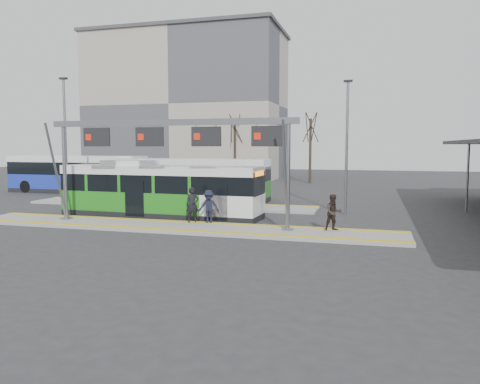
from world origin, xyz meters
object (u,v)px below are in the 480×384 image
object	(u,v)px
passenger_b	(334,212)
passenger_c	(209,207)
gantry	(171,141)
passenger_a	(192,205)
hero_bus	(160,191)

from	to	relation	value
passenger_b	passenger_c	size ratio (longest dim) A/B	0.99
gantry	passenger_b	world-z (taller)	gantry
gantry	passenger_b	distance (m)	8.59
passenger_b	passenger_a	bearing A→B (deg)	151.60
hero_bus	passenger_c	distance (m)	4.44
gantry	passenger_b	xyz separation A→B (m)	(7.91, 0.50, -3.31)
passenger_b	passenger_c	bearing A→B (deg)	151.41
passenger_c	passenger_b	bearing A→B (deg)	-5.24
passenger_c	passenger_a	bearing A→B (deg)	176.23
hero_bus	passenger_c	world-z (taller)	hero_bus
hero_bus	passenger_a	world-z (taller)	hero_bus
gantry	passenger_a	size ratio (longest dim) A/B	7.21
gantry	passenger_c	distance (m)	3.80
gantry	hero_bus	distance (m)	4.69
hero_bus	passenger_c	bearing A→B (deg)	-29.18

